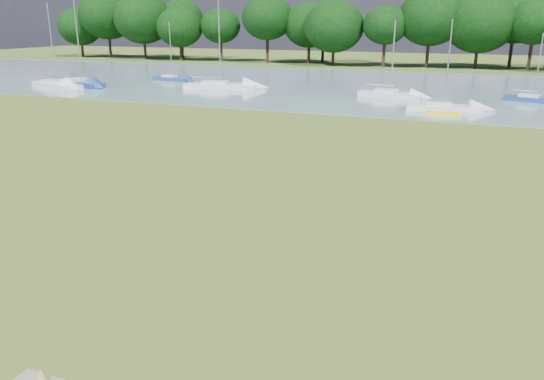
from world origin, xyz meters
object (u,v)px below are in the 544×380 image
(sailboat_4, at_px, (443,106))
(kayak, at_px, (444,114))
(sailboat_0, at_px, (533,98))
(sailboat_6, at_px, (56,83))
(sailboat_5, at_px, (82,81))
(sailboat_8, at_px, (390,93))
(sailboat_7, at_px, (172,77))
(sailboat_3, at_px, (220,84))

(sailboat_4, bearing_deg, kayak, -95.07)
(sailboat_0, bearing_deg, sailboat_6, -155.47)
(sailboat_5, bearing_deg, sailboat_8, 28.38)
(sailboat_6, bearing_deg, sailboat_4, 21.38)
(kayak, height_order, sailboat_5, sailboat_5)
(sailboat_5, distance_m, sailboat_6, 2.82)
(kayak, distance_m, sailboat_7, 36.60)
(kayak, xyz_separation_m, sailboat_3, (-24.64, 9.05, 0.37))
(kayak, relative_size, sailboat_5, 0.28)
(sailboat_4, bearing_deg, sailboat_7, 150.31)
(kayak, height_order, sailboat_4, sailboat_4)
(sailboat_0, xyz_separation_m, sailboat_6, (-49.50, -7.49, 0.07))
(sailboat_4, xyz_separation_m, sailboat_6, (-42.07, 0.53, 0.08))
(sailboat_0, bearing_deg, sailboat_5, -157.79)
(sailboat_4, distance_m, sailboat_7, 35.41)
(sailboat_3, relative_size, sailboat_7, 1.50)
(kayak, height_order, sailboat_7, sailboat_7)
(kayak, relative_size, sailboat_4, 0.38)
(sailboat_3, relative_size, sailboat_6, 1.16)
(sailboat_7, bearing_deg, sailboat_5, -121.20)
(sailboat_5, relative_size, sailboat_6, 1.10)
(kayak, height_order, sailboat_0, sailboat_0)
(sailboat_4, relative_size, sailboat_6, 0.81)
(sailboat_0, bearing_deg, sailboat_4, -116.92)
(sailboat_6, distance_m, sailboat_7, 13.70)
(sailboat_6, distance_m, sailboat_8, 36.98)
(sailboat_3, distance_m, sailboat_8, 18.86)
(sailboat_4, xyz_separation_m, sailboat_8, (-5.50, 6.02, 0.09))
(sailboat_0, height_order, sailboat_8, sailboat_8)
(sailboat_5, bearing_deg, sailboat_3, 35.87)
(sailboat_5, bearing_deg, kayak, 15.44)
(kayak, distance_m, sailboat_5, 40.98)
(sailboat_0, relative_size, sailboat_4, 0.84)
(sailboat_4, bearing_deg, sailboat_0, 36.02)
(sailboat_6, relative_size, sailboat_7, 1.29)
(sailboat_4, distance_m, sailboat_8, 8.16)
(sailboat_4, height_order, sailboat_7, sailboat_4)
(sailboat_4, xyz_separation_m, sailboat_5, (-40.34, 2.76, 0.12))
(sailboat_0, height_order, sailboat_3, sailboat_3)
(sailboat_8, bearing_deg, sailboat_5, -167.46)
(sailboat_7, bearing_deg, sailboat_0, 2.76)
(sailboat_3, xyz_separation_m, sailboat_6, (-17.71, -5.88, -0.03))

